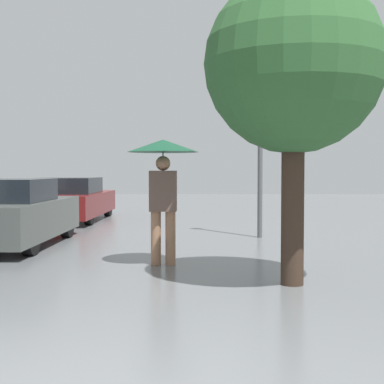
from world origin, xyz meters
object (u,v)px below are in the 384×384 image
parked_car_middle (8,214)px  tree (294,66)px  pedestrian (163,165)px  parked_car_farthest (70,200)px  street_lamp (260,93)px

parked_car_middle → tree: bearing=-34.9°
pedestrian → parked_car_farthest: (-3.26, 7.25, -0.94)m
tree → street_lamp: (0.09, 4.80, 0.36)m
parked_car_farthest → street_lamp: size_ratio=0.93×
parked_car_farthest → street_lamp: bearing=-36.9°
parked_car_farthest → tree: 10.23m
parked_car_farthest → tree: (5.02, -8.64, 2.18)m
pedestrian → street_lamp: size_ratio=0.40×
pedestrian → tree: 2.56m
pedestrian → parked_car_middle: pedestrian is taller
parked_car_middle → parked_car_farthest: bearing=91.2°
pedestrian → tree: size_ratio=0.49×
pedestrian → parked_car_middle: 3.87m
parked_car_farthest → parked_car_middle: bearing=-88.8°
pedestrian → street_lamp: street_lamp is taller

